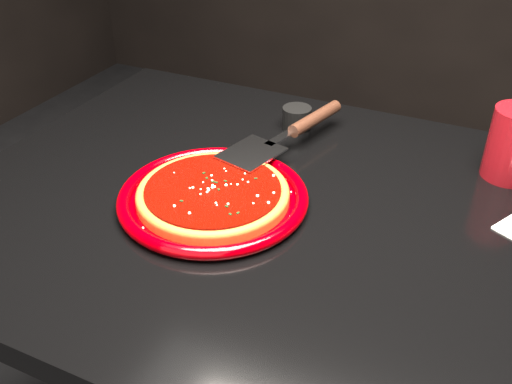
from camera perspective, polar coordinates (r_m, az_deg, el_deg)
table at (r=1.14m, az=5.52°, el=-17.89°), size 1.20×0.80×0.75m
plate at (r=0.89m, az=-4.30°, el=-0.53°), size 0.38×0.38×0.02m
pizza_crust at (r=0.89m, az=-4.31°, el=-0.35°), size 0.30×0.30×0.01m
pizza_crust_rim at (r=0.89m, az=-4.32°, el=-0.03°), size 0.30×0.30×0.02m
pizza_sauce at (r=0.89m, az=-4.34°, el=0.20°), size 0.27×0.27×0.01m
parmesan_dusting at (r=0.88m, az=-4.35°, el=0.53°), size 0.21×0.21×0.01m
basil_flecks at (r=0.88m, az=-4.35°, el=0.48°), size 0.19×0.19×0.00m
pizza_server at (r=1.02m, az=3.12°, el=5.96°), size 0.18×0.36×0.03m
ramekin at (r=1.12m, az=4.10°, el=7.39°), size 0.06×0.06×0.04m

